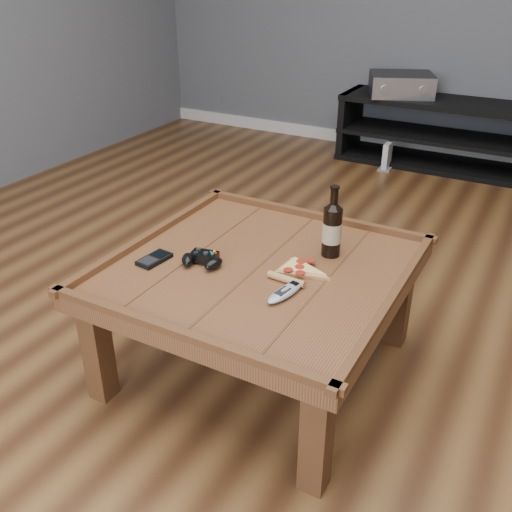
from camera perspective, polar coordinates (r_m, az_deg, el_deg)
The scene contains 11 objects.
ground at distance 2.29m, azimuth 0.28°, elevation -10.90°, with size 6.00×6.00×0.00m, color #3F2312.
baseboard at distance 4.84m, azimuth 17.75°, elevation 10.03°, with size 5.00×0.02×0.10m, color silver.
coffee_table at distance 2.07m, azimuth 0.30°, elevation -2.44°, with size 1.03×1.03×0.48m.
media_console at distance 4.56m, azimuth 17.42°, elevation 11.60°, with size 1.40×0.45×0.50m.
beer_bottle at distance 2.09m, azimuth 7.62°, elevation 2.79°, with size 0.07×0.07×0.27m.
game_controller at distance 2.05m, azimuth -5.41°, elevation -0.34°, with size 0.17×0.13×0.05m.
pizza_slice at distance 2.00m, azimuth 4.18°, elevation -1.47°, with size 0.17×0.26×0.03m.
smartphone at distance 2.10m, azimuth -10.14°, elevation -0.30°, with size 0.08×0.14×0.02m.
remote_control at distance 1.87m, azimuth 2.96°, elevation -3.60°, with size 0.09×0.18×0.03m.
av_receiver at distance 4.54m, azimuth 14.31°, elevation 16.29°, with size 0.56×0.52×0.16m.
game_console at distance 4.43m, azimuth 12.95°, elevation 9.60°, with size 0.10×0.16×0.20m.
Camera 1 is at (0.85, -1.57, 1.44)m, focal length 40.00 mm.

